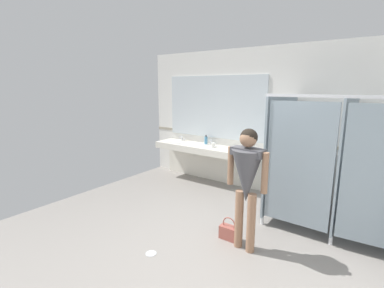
{
  "coord_description": "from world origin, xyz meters",
  "views": [
    {
      "loc": [
        1.94,
        -2.62,
        2.09
      ],
      "look_at": [
        -0.54,
        0.8,
        1.22
      ],
      "focal_mm": 26.07,
      "sensor_mm": 36.0,
      "label": 1
    }
  ],
  "objects": [
    {
      "name": "paper_cup",
      "position": [
        -1.09,
        2.32,
        0.88
      ],
      "size": [
        0.07,
        0.07,
        0.1
      ],
      "primitive_type": "cylinder",
      "color": "white",
      "rests_on": "vanity_counter"
    },
    {
      "name": "bathroom_stalls",
      "position": [
        1.45,
        1.72,
        1.04
      ],
      "size": [
        2.0,
        1.47,
        2.0
      ],
      "color": "gray",
      "rests_on": "ground_plane"
    },
    {
      "name": "person_standing",
      "position": [
        0.54,
        0.47,
        1.0
      ],
      "size": [
        0.56,
        0.44,
        1.6
      ],
      "color": "#8C664C",
      "rests_on": "ground_plane"
    },
    {
      "name": "mirror_panel",
      "position": [
        -1.28,
        2.66,
        1.65
      ],
      "size": [
        2.4,
        0.02,
        1.35
      ],
      "primitive_type": "cube",
      "color": "silver",
      "rests_on": "wall_back"
    },
    {
      "name": "handbag",
      "position": [
        0.27,
        0.56,
        0.11
      ],
      "size": [
        0.25,
        0.13,
        0.32
      ],
      "color": "#934C42",
      "rests_on": "ground_plane"
    },
    {
      "name": "ground_plane",
      "position": [
        0.0,
        0.0,
        -0.05
      ],
      "size": [
        5.89,
        5.94,
        0.1
      ],
      "primitive_type": "cube",
      "color": "gray"
    },
    {
      "name": "wall_back",
      "position": [
        0.0,
        2.73,
        1.43
      ],
      "size": [
        5.89,
        0.12,
        2.85
      ],
      "primitive_type": "cube",
      "color": "silver",
      "rests_on": "ground_plane"
    },
    {
      "name": "soap_dispenser",
      "position": [
        -1.41,
        2.54,
        0.91
      ],
      "size": [
        0.07,
        0.07,
        0.21
      ],
      "color": "teal",
      "rests_on": "vanity_counter"
    },
    {
      "name": "vanity_counter",
      "position": [
        -1.28,
        2.45,
        0.61
      ],
      "size": [
        2.5,
        0.57,
        0.94
      ],
      "color": "silver",
      "rests_on": "ground_plane"
    },
    {
      "name": "floor_drain_cover",
      "position": [
        -0.37,
        -0.33,
        0.0
      ],
      "size": [
        0.14,
        0.14,
        0.01
      ],
      "primitive_type": "cylinder",
      "color": "#B7BABF",
      "rests_on": "ground_plane"
    },
    {
      "name": "wall_back_tile_band",
      "position": [
        0.0,
        2.67,
        1.05
      ],
      "size": [
        5.89,
        0.01,
        0.06
      ],
      "primitive_type": "cube",
      "color": "#9E937F",
      "rests_on": "wall_back"
    }
  ]
}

